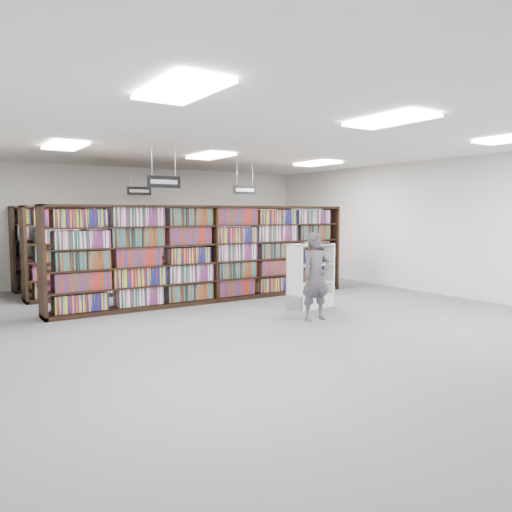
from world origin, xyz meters
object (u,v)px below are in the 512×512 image
endcap_display (309,285)px  shopper (316,277)px  bookshelf_row_near (211,254)px  open_book (314,242)px

endcap_display → shopper: (-0.69, -1.03, 0.33)m
bookshelf_row_near → open_book: 2.29m
endcap_display → open_book: size_ratio=1.89×
bookshelf_row_near → shopper: 2.84m
open_book → bookshelf_row_near: bearing=147.3°
open_book → shopper: shopper is taller
shopper → open_book: bearing=57.1°
endcap_display → bookshelf_row_near: bearing=124.0°
bookshelf_row_near → shopper: bearing=-76.3°
shopper → endcap_display: bearing=60.8°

